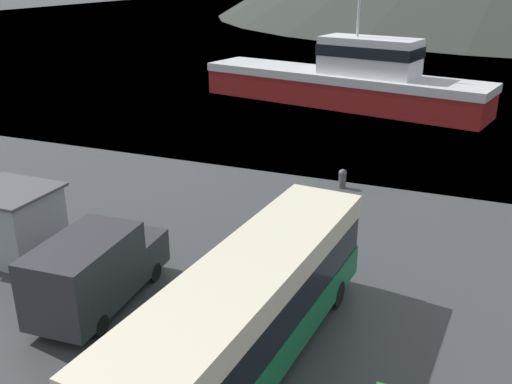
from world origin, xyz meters
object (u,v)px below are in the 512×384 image
(delivery_van, at_px, (95,269))
(small_boat, at_px, (264,73))
(dock_kiosk, at_px, (12,222))
(fishing_boat, at_px, (346,80))
(tour_bus, at_px, (251,309))

(delivery_van, height_order, small_boat, delivery_van)
(dock_kiosk, bearing_deg, delivery_van, -19.34)
(dock_kiosk, bearing_deg, small_boat, 97.33)
(delivery_van, relative_size, dock_kiosk, 1.70)
(fishing_boat, xyz_separation_m, dock_kiosk, (-5.59, -30.68, -0.70))
(delivery_van, bearing_deg, dock_kiosk, 157.19)
(fishing_boat, height_order, small_boat, fishing_boat)
(tour_bus, bearing_deg, fishing_boat, 104.18)
(tour_bus, distance_m, fishing_boat, 33.97)
(dock_kiosk, bearing_deg, fishing_boat, 79.67)
(tour_bus, xyz_separation_m, delivery_van, (-5.91, 0.98, -0.52))
(tour_bus, relative_size, dock_kiosk, 3.51)
(tour_bus, relative_size, small_boat, 1.80)
(delivery_van, xyz_separation_m, dock_kiosk, (-5.27, 1.85, 0.00))
(fishing_boat, bearing_deg, delivery_van, -168.28)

